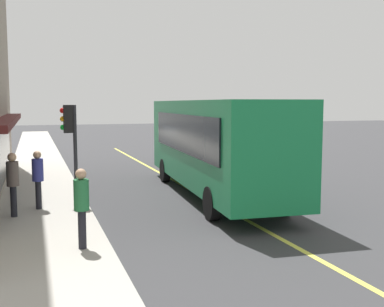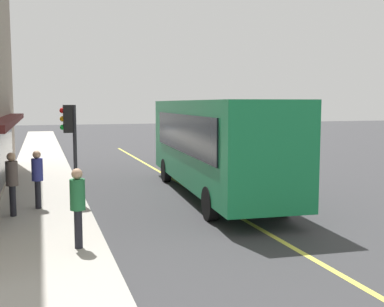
{
  "view_description": "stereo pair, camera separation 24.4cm",
  "coord_description": "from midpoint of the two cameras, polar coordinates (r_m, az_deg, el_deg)",
  "views": [
    {
      "loc": [
        -17.72,
        5.83,
        3.4
      ],
      "look_at": [
        -1.65,
        0.43,
        1.6
      ],
      "focal_mm": 44.32,
      "sensor_mm": 36.0,
      "label": 1
    },
    {
      "loc": [
        -17.8,
        5.6,
        3.4
      ],
      "look_at": [
        -1.65,
        0.43,
        1.6
      ],
      "focal_mm": 44.32,
      "sensor_mm": 36.0,
      "label": 2
    }
  ],
  "objects": [
    {
      "name": "ground",
      "position": [
        18.97,
        0.07,
        -4.27
      ],
      "size": [
        120.0,
        120.0,
        0.0
      ],
      "primitive_type": "plane",
      "color": "#38383A"
    },
    {
      "name": "sidewalk",
      "position": [
        18.07,
        -17.13,
        -4.82
      ],
      "size": [
        80.0,
        2.76,
        0.15
      ],
      "primitive_type": "cube",
      "color": "#B2ADA3",
      "rests_on": "ground"
    },
    {
      "name": "lane_centre_stripe",
      "position": [
        18.97,
        0.07,
        -4.26
      ],
      "size": [
        36.0,
        0.16,
        0.01
      ],
      "primitive_type": "cube",
      "color": "#D8D14C",
      "rests_on": "ground"
    },
    {
      "name": "bus",
      "position": [
        17.33,
        3.03,
        1.37
      ],
      "size": [
        11.28,
        3.29,
        3.5
      ],
      "color": "#197F47",
      "rests_on": "ground"
    },
    {
      "name": "traffic_light",
      "position": [
        15.88,
        -14.09,
        2.75
      ],
      "size": [
        0.3,
        0.52,
        3.2
      ],
      "color": "#2D2D33",
      "rests_on": "sidewalk"
    },
    {
      "name": "car_teal",
      "position": [
        26.13,
        1.97,
        0.22
      ],
      "size": [
        4.3,
        1.87,
        1.52
      ],
      "color": "#14666B",
      "rests_on": "ground"
    },
    {
      "name": "pedestrian_by_curb",
      "position": [
        15.34,
        -17.68,
        -2.32
      ],
      "size": [
        0.34,
        0.34,
        1.8
      ],
      "color": "black",
      "rests_on": "sidewalk"
    },
    {
      "name": "pedestrian_mid_block",
      "position": [
        10.9,
        -12.98,
        -5.49
      ],
      "size": [
        0.34,
        0.34,
        1.82
      ],
      "color": "black",
      "rests_on": "sidewalk"
    },
    {
      "name": "pedestrian_at_corner",
      "position": [
        14.52,
        -20.4,
        -2.75
      ],
      "size": [
        0.34,
        0.34,
        1.85
      ],
      "color": "black",
      "rests_on": "sidewalk"
    }
  ]
}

